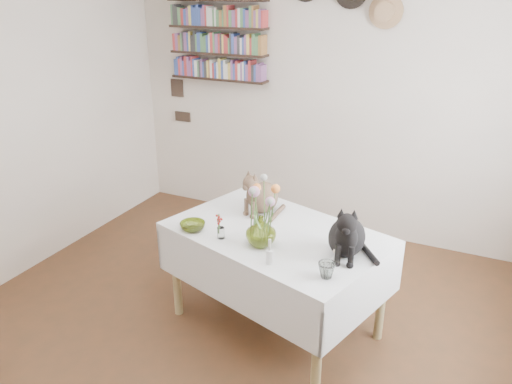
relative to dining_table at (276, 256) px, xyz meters
The scene contains 13 objects.
room 0.91m from the dining_table, 110.33° to the right, with size 4.08×4.58×2.58m.
dining_table is the anchor object (origin of this frame).
tabby_cat 0.49m from the dining_table, 129.11° to the left, with size 0.22×0.28×0.33m, color brown, non-canonical shape.
black_cat 0.62m from the dining_table, 10.10° to the right, with size 0.24×0.30×0.36m, color black, non-canonical shape.
flower_vase 0.35m from the dining_table, 94.20° to the right, with size 0.19×0.19×0.20m, color #9DB03C.
green_bowl 0.59m from the dining_table, 157.62° to the right, with size 0.17×0.17×0.05m, color #9DB03C.
drinking_glass 0.65m from the dining_table, 39.60° to the right, with size 0.10×0.10×0.09m, color white.
candlestick 0.47m from the dining_table, 72.29° to the right, with size 0.04×0.04×0.16m.
berry_jar 0.46m from the dining_table, 140.78° to the right, with size 0.05×0.05×0.19m.
porcelain_figurine 0.55m from the dining_table, 24.19° to the right, with size 0.04×0.04×0.08m.
flower_bouquet 0.56m from the dining_table, 94.18° to the right, with size 0.17×0.13×0.39m.
bookshelf_unit 2.43m from the dining_table, 129.22° to the left, with size 1.00×0.16×0.91m.
wall_art_plaques 2.55m from the dining_table, 137.69° to the left, with size 0.21×0.02×0.44m.
Camera 1 is at (1.34, -2.15, 2.25)m, focal length 35.00 mm.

